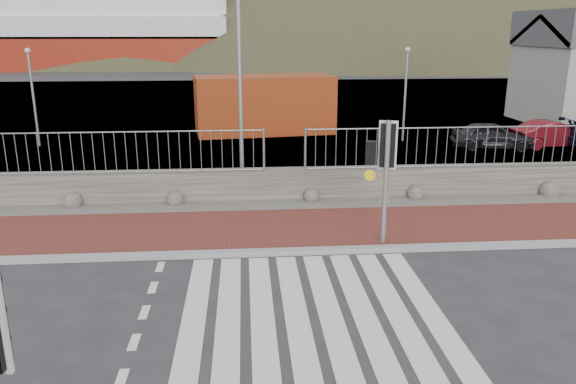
{
  "coord_description": "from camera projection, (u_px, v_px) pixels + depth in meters",
  "views": [
    {
      "loc": [
        -1.15,
        -8.7,
        4.88
      ],
      "look_at": [
        -0.23,
        3.0,
        1.46
      ],
      "focal_mm": 35.0,
      "sensor_mm": 36.0,
      "label": 1
    }
  ],
  "objects": [
    {
      "name": "railing",
      "position": [
        285.0,
        139.0,
        16.11
      ],
      "size": [
        18.07,
        0.07,
        1.22
      ],
      "color": "gray",
      "rests_on": "stone_wall"
    },
    {
      "name": "streetlight",
      "position": [
        243.0,
        56.0,
        16.25
      ],
      "size": [
        1.48,
        0.7,
        7.3
      ],
      "rotation": [
        0.0,
        0.0,
        -0.37
      ],
      "color": "gray",
      "rests_on": "ground"
    },
    {
      "name": "gravel_strip",
      "position": [
        286.0,
        206.0,
        15.99
      ],
      "size": [
        40.0,
        1.5,
        0.06
      ],
      "primitive_type": "cube",
      "color": "#59544C",
      "rests_on": "ground"
    },
    {
      "name": "shipping_container",
      "position": [
        264.0,
        104.0,
        27.09
      ],
      "size": [
        6.85,
        3.59,
        2.72
      ],
      "primitive_type": "cube",
      "rotation": [
        0.0,
        0.0,
        0.14
      ],
      "color": "maroon",
      "rests_on": "ground"
    },
    {
      "name": "zebra_crossing",
      "position": [
        314.0,
        319.0,
        9.77
      ],
      "size": [
        4.62,
        5.6,
        0.01
      ],
      "color": "silver",
      "rests_on": "ground"
    },
    {
      "name": "quay",
      "position": [
        262.0,
        107.0,
        36.48
      ],
      "size": [
        120.0,
        40.0,
        0.5
      ],
      "primitive_type": "cube",
      "color": "#4C4C4F",
      "rests_on": "ground"
    },
    {
      "name": "kerb_far",
      "position": [
        298.0,
        252.0,
        12.63
      ],
      "size": [
        40.0,
        0.25,
        0.12
      ],
      "primitive_type": "cube",
      "color": "gray",
      "rests_on": "ground"
    },
    {
      "name": "stone_wall",
      "position": [
        284.0,
        184.0,
        16.63
      ],
      "size": [
        40.0,
        0.6,
        0.9
      ],
      "primitive_type": "cube",
      "color": "#4B453D",
      "rests_on": "ground"
    },
    {
      "name": "traffic_signal_far",
      "position": [
        385.0,
        157.0,
        12.55
      ],
      "size": [
        0.72,
        0.38,
        2.94
      ],
      "rotation": [
        0.0,
        0.0,
        2.88
      ],
      "color": "gray",
      "rests_on": "ground"
    },
    {
      "name": "ground",
      "position": [
        314.0,
        320.0,
        9.77
      ],
      "size": [
        220.0,
        220.0,
        0.0
      ],
      "primitive_type": "plane",
      "color": "#28282B",
      "rests_on": "ground"
    },
    {
      "name": "car_b",
      "position": [
        553.0,
        134.0,
        23.83
      ],
      "size": [
        3.53,
        1.46,
        1.14
      ],
      "primitive_type": "imported",
      "rotation": [
        0.0,
        0.0,
        1.65
      ],
      "color": "maroon",
      "rests_on": "ground"
    },
    {
      "name": "water",
      "position": [
        252.0,
        69.0,
        69.97
      ],
      "size": [
        220.0,
        50.0,
        0.05
      ],
      "primitive_type": "cube",
      "color": "#3F4C54",
      "rests_on": "ground"
    },
    {
      "name": "hills_backdrop",
      "position": [
        290.0,
        190.0,
        100.86
      ],
      "size": [
        254.0,
        90.0,
        100.0
      ],
      "color": "#333520",
      "rests_on": "ground"
    },
    {
      "name": "ferry",
      "position": [
        57.0,
        25.0,
        71.41
      ],
      "size": [
        50.0,
        16.0,
        20.0
      ],
      "color": "maroon",
      "rests_on": "ground"
    },
    {
      "name": "sidewalk_far",
      "position": [
        292.0,
        229.0,
        14.07
      ],
      "size": [
        40.0,
        3.0,
        0.08
      ],
      "primitive_type": "cube",
      "color": "brown",
      "rests_on": "ground"
    },
    {
      "name": "car_a",
      "position": [
        492.0,
        135.0,
        23.57
      ],
      "size": [
        3.49,
        1.87,
        1.13
      ],
      "primitive_type": "imported",
      "rotation": [
        0.0,
        0.0,
        1.4
      ],
      "color": "black",
      "rests_on": "ground"
    }
  ]
}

